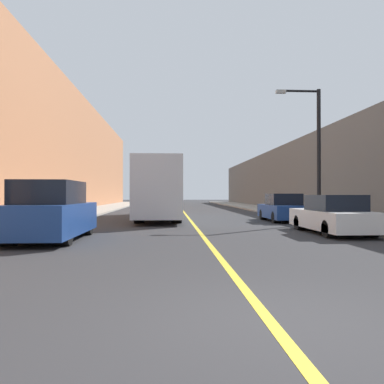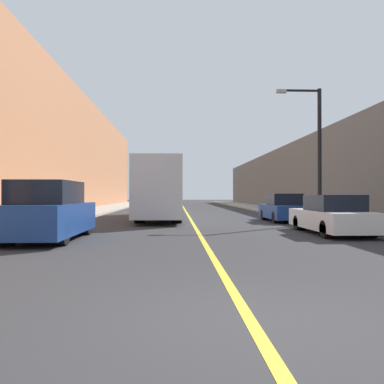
{
  "view_description": "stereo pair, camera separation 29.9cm",
  "coord_description": "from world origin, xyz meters",
  "px_view_note": "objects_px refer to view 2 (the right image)",
  "views": [
    {
      "loc": [
        -1.19,
        -4.25,
        1.51
      ],
      "look_at": [
        -0.07,
        14.7,
        1.63
      ],
      "focal_mm": 35.0,
      "sensor_mm": 36.0,
      "label": 1
    },
    {
      "loc": [
        -0.89,
        -4.27,
        1.51
      ],
      "look_at": [
        -0.07,
        14.7,
        1.63
      ],
      "focal_mm": 35.0,
      "sensor_mm": 36.0,
      "label": 2
    }
  ],
  "objects_px": {
    "bus": "(161,189)",
    "parked_suv_left": "(49,213)",
    "car_right_near": "(332,216)",
    "street_lamp_right": "(316,145)",
    "car_right_mid": "(283,209)"
  },
  "relations": [
    {
      "from": "bus",
      "to": "parked_suv_left",
      "type": "relative_size",
      "value": 2.53
    },
    {
      "from": "car_right_near",
      "to": "street_lamp_right",
      "type": "height_order",
      "value": "street_lamp_right"
    },
    {
      "from": "bus",
      "to": "car_right_mid",
      "type": "height_order",
      "value": "bus"
    },
    {
      "from": "parked_suv_left",
      "to": "street_lamp_right",
      "type": "relative_size",
      "value": 0.7
    },
    {
      "from": "bus",
      "to": "car_right_mid",
      "type": "distance_m",
      "value": 7.54
    },
    {
      "from": "parked_suv_left",
      "to": "car_right_mid",
      "type": "relative_size",
      "value": 1.14
    },
    {
      "from": "bus",
      "to": "street_lamp_right",
      "type": "xyz_separation_m",
      "value": [
        8.08,
        -4.52,
        2.19
      ]
    },
    {
      "from": "car_right_mid",
      "to": "street_lamp_right",
      "type": "xyz_separation_m",
      "value": [
        1.18,
        -1.71,
        3.32
      ]
    },
    {
      "from": "car_right_near",
      "to": "car_right_mid",
      "type": "relative_size",
      "value": 1.12
    },
    {
      "from": "bus",
      "to": "parked_suv_left",
      "type": "distance_m",
      "value": 11.32
    },
    {
      "from": "parked_suv_left",
      "to": "street_lamp_right",
      "type": "distance_m",
      "value": 13.35
    },
    {
      "from": "parked_suv_left",
      "to": "car_right_near",
      "type": "distance_m",
      "value": 10.27
    },
    {
      "from": "parked_suv_left",
      "to": "car_right_mid",
      "type": "bearing_deg",
      "value": 38.11
    },
    {
      "from": "street_lamp_right",
      "to": "bus",
      "type": "bearing_deg",
      "value": 150.76
    },
    {
      "from": "parked_suv_left",
      "to": "car_right_near",
      "type": "relative_size",
      "value": 1.01
    }
  ]
}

